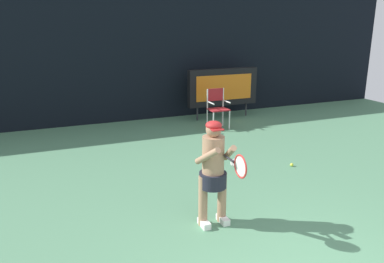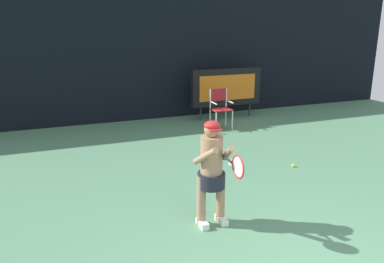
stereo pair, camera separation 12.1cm
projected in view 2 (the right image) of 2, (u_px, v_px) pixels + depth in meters
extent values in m
cube|color=black|center=(135.00, 59.00, 11.05)|extent=(18.00, 0.12, 3.60)
cube|color=black|center=(226.00, 87.00, 11.47)|extent=(2.20, 0.20, 1.10)
cube|color=orange|center=(228.00, 88.00, 11.37)|extent=(1.80, 0.01, 0.75)
cylinder|color=#2D2D33|center=(201.00, 114.00, 11.39)|extent=(0.05, 0.05, 0.40)
cylinder|color=#2D2D33|center=(250.00, 109.00, 11.96)|extent=(0.05, 0.05, 0.40)
cylinder|color=white|center=(216.00, 122.00, 10.22)|extent=(0.04, 0.04, 0.52)
cylinder|color=white|center=(232.00, 120.00, 10.39)|extent=(0.04, 0.04, 0.52)
cylinder|color=white|center=(210.00, 119.00, 10.58)|extent=(0.04, 0.04, 0.52)
cylinder|color=white|center=(226.00, 117.00, 10.75)|extent=(0.04, 0.04, 0.52)
cube|color=maroon|center=(221.00, 110.00, 10.41)|extent=(0.52, 0.44, 0.03)
cylinder|color=white|center=(210.00, 99.00, 10.44)|extent=(0.04, 0.04, 0.56)
cylinder|color=white|center=(226.00, 98.00, 10.60)|extent=(0.04, 0.04, 0.56)
cube|color=maroon|center=(218.00, 95.00, 10.49)|extent=(0.48, 0.02, 0.34)
cylinder|color=white|center=(213.00, 103.00, 10.27)|extent=(0.04, 0.44, 0.04)
cylinder|color=white|center=(229.00, 102.00, 10.44)|extent=(0.04, 0.44, 0.04)
cylinder|color=blue|center=(214.00, 129.00, 10.03)|extent=(0.07, 0.07, 0.24)
cylinder|color=black|center=(214.00, 125.00, 9.99)|extent=(0.03, 0.03, 0.03)
cube|color=white|center=(202.00, 224.00, 5.49)|extent=(0.11, 0.26, 0.09)
cube|color=white|center=(221.00, 220.00, 5.59)|extent=(0.11, 0.26, 0.09)
cylinder|color=#A37A5B|center=(201.00, 201.00, 5.44)|extent=(0.13, 0.13, 0.75)
cylinder|color=#A37A5B|center=(220.00, 198.00, 5.55)|extent=(0.13, 0.13, 0.75)
cylinder|color=black|center=(211.00, 180.00, 5.41)|extent=(0.39, 0.39, 0.22)
cylinder|color=#A37A5B|center=(212.00, 156.00, 5.32)|extent=(0.31, 0.31, 0.56)
sphere|color=#A37A5B|center=(212.00, 130.00, 5.21)|extent=(0.22, 0.22, 0.22)
ellipsoid|color=#B22323|center=(212.00, 125.00, 5.20)|extent=(0.22, 0.22, 0.12)
cube|color=#B22323|center=(215.00, 130.00, 5.12)|extent=(0.17, 0.12, 0.02)
cylinder|color=#A37A5B|center=(205.00, 156.00, 5.09)|extent=(0.20, 0.49, 0.35)
cylinder|color=#A37A5B|center=(228.00, 153.00, 5.20)|extent=(0.20, 0.49, 0.35)
cylinder|color=white|center=(233.00, 163.00, 5.13)|extent=(0.13, 0.12, 0.12)
cylinder|color=black|center=(227.00, 159.00, 5.09)|extent=(0.03, 0.28, 0.03)
torus|color=red|center=(238.00, 167.00, 4.82)|extent=(0.02, 0.31, 0.31)
ellipsoid|color=silver|center=(238.00, 167.00, 4.82)|extent=(0.01, 0.26, 0.26)
sphere|color=#CCDB3D|center=(293.00, 165.00, 7.75)|extent=(0.07, 0.07, 0.07)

